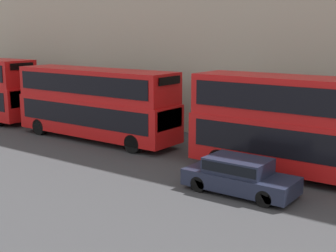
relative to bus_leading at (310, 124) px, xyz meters
name	(u,v)px	position (x,y,z in m)	size (l,w,h in m)	color
bus_leading	(310,124)	(0.00, 0.00, 0.00)	(2.59, 10.65, 4.39)	red
bus_second_in_queue	(95,101)	(0.00, 12.73, -0.11)	(2.59, 10.80, 4.18)	red
car_hatchback	(239,175)	(-3.40, 1.49, -1.67)	(1.86, 4.43, 1.42)	#1E2338
pedestrian	(26,105)	(3.00, 23.31, -1.68)	(0.36, 0.36, 1.62)	#334C6B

